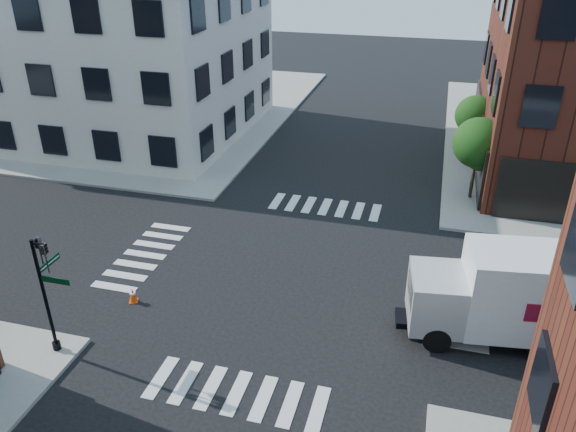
% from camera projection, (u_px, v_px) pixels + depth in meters
% --- Properties ---
extents(ground, '(120.00, 120.00, 0.00)m').
position_uv_depth(ground, '(292.00, 277.00, 24.17)').
color(ground, black).
rests_on(ground, ground).
extents(sidewalk_nw, '(30.00, 30.00, 0.15)m').
position_uv_depth(sidewalk_nw, '(114.00, 105.00, 46.99)').
color(sidewalk_nw, gray).
rests_on(sidewalk_nw, ground).
extents(building_nw, '(22.00, 16.00, 11.00)m').
position_uv_depth(building_nw, '(91.00, 51.00, 39.74)').
color(building_nw, silver).
rests_on(building_nw, ground).
extents(tree_near, '(2.69, 2.69, 4.49)m').
position_uv_depth(tree_near, '(479.00, 146.00, 29.50)').
color(tree_near, black).
rests_on(tree_near, ground).
extents(tree_far, '(2.43, 2.43, 4.07)m').
position_uv_depth(tree_far, '(476.00, 117.00, 34.77)').
color(tree_far, black).
rests_on(tree_far, ground).
extents(signal_pole, '(1.29, 1.24, 4.60)m').
position_uv_depth(signal_pole, '(46.00, 284.00, 18.70)').
color(signal_pole, black).
rests_on(signal_pole, ground).
extents(box_truck, '(8.17, 3.44, 3.61)m').
position_uv_depth(box_truck, '(527.00, 296.00, 19.73)').
color(box_truck, silver).
rests_on(box_truck, ground).
extents(traffic_cone, '(0.45, 0.45, 0.63)m').
position_uv_depth(traffic_cone, '(133.00, 295.00, 22.45)').
color(traffic_cone, '#EC470A').
rests_on(traffic_cone, ground).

